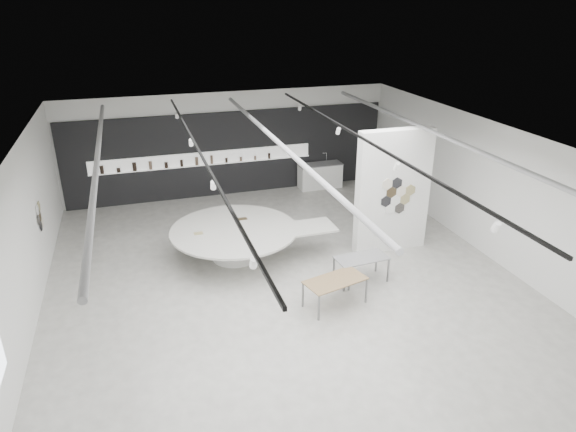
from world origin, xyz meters
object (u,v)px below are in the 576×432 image
object	(u,v)px
display_island	(237,239)
kitchen_counter	(320,176)
partition_column	(393,191)
sample_table_wood	(335,282)
sample_table_stone	(362,259)

from	to	relation	value
display_island	kitchen_counter	distance (m)	6.42
display_island	partition_column	bearing A→B (deg)	-10.47
kitchen_counter	display_island	bearing A→B (deg)	-132.96
sample_table_wood	kitchen_counter	size ratio (longest dim) A/B	0.95
sample_table_stone	kitchen_counter	world-z (taller)	kitchen_counter
kitchen_counter	sample_table_stone	bearing A→B (deg)	-102.94
display_island	kitchen_counter	world-z (taller)	kitchen_counter
partition_column	display_island	xyz separation A→B (m)	(-4.40, 0.75, -1.21)
display_island	sample_table_wood	bearing A→B (deg)	-61.68
sample_table_wood	kitchen_counter	world-z (taller)	kitchen_counter
display_island	sample_table_wood	size ratio (longest dim) A/B	2.85
partition_column	sample_table_stone	world-z (taller)	partition_column
partition_column	sample_table_wood	size ratio (longest dim) A/B	2.22
sample_table_stone	display_island	bearing A→B (deg)	141.22
partition_column	sample_table_stone	distance (m)	2.48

